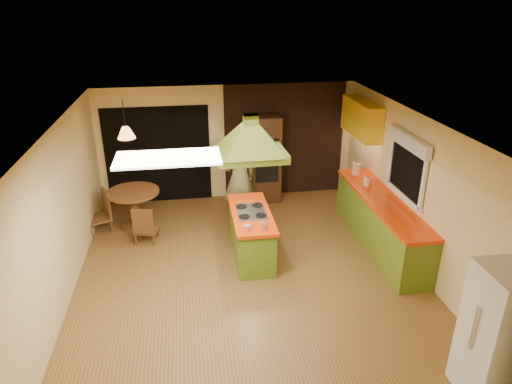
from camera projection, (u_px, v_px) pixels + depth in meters
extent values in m
plane|color=brown|center=(250.00, 275.00, 7.43)|extent=(6.50, 6.50, 0.00)
plane|color=#F6E7B0|center=(228.00, 143.00, 9.88)|extent=(5.50, 0.00, 5.50)
plane|color=#F6E7B0|center=(302.00, 361.00, 3.99)|extent=(5.50, 0.00, 5.50)
plane|color=#F6E7B0|center=(60.00, 218.00, 6.54)|extent=(0.00, 6.50, 6.50)
plane|color=#F6E7B0|center=(418.00, 194.00, 7.33)|extent=(0.00, 6.50, 6.50)
plane|color=silver|center=(249.00, 126.00, 6.44)|extent=(6.50, 6.50, 0.00)
cube|color=#381E14|center=(284.00, 140.00, 10.04)|extent=(2.64, 0.03, 2.50)
cube|color=black|center=(158.00, 155.00, 9.73)|extent=(2.20, 0.03, 2.10)
cube|color=olive|center=(380.00, 224.00, 8.16)|extent=(0.58, 3.00, 0.86)
cube|color=#E53807|center=(383.00, 201.00, 7.97)|extent=(0.62, 3.05, 0.06)
cube|color=yellow|center=(361.00, 119.00, 9.02)|extent=(0.34, 1.40, 0.70)
cube|color=black|center=(407.00, 168.00, 7.57)|extent=(0.03, 1.16, 0.96)
cube|color=white|center=(408.00, 141.00, 7.38)|extent=(0.10, 1.35, 0.22)
cube|color=white|center=(168.00, 158.00, 5.20)|extent=(1.20, 0.60, 0.03)
cube|color=#5C7D1F|center=(251.00, 235.00, 7.87)|extent=(0.62, 1.58, 0.77)
cube|color=#D93A07|center=(251.00, 214.00, 7.70)|extent=(0.67, 1.65, 0.06)
cube|color=silver|center=(251.00, 212.00, 7.69)|extent=(0.48, 0.69, 0.02)
cube|color=olive|center=(251.00, 155.00, 7.29)|extent=(1.13, 0.83, 0.13)
pyramid|color=olive|center=(251.00, 123.00, 7.08)|extent=(1.13, 0.83, 0.45)
cube|color=olive|center=(251.00, 119.00, 7.05)|extent=(0.22, 0.22, 0.13)
imported|color=brown|center=(239.00, 178.00, 8.68)|extent=(0.85, 0.72, 1.97)
cube|color=white|center=(502.00, 335.00, 4.92)|extent=(0.69, 0.65, 1.64)
cube|color=#472A17|center=(265.00, 159.00, 9.84)|extent=(0.64, 0.60, 1.90)
cube|color=black|center=(267.00, 150.00, 9.45)|extent=(0.49, 0.03, 0.45)
cube|color=black|center=(267.00, 172.00, 9.65)|extent=(0.49, 0.03, 0.45)
cylinder|color=brown|center=(133.00, 192.00, 8.75)|extent=(0.99, 0.99, 0.05)
cylinder|color=brown|center=(135.00, 208.00, 8.88)|extent=(0.14, 0.14, 0.70)
cylinder|color=brown|center=(137.00, 224.00, 9.02)|extent=(0.56, 0.56, 0.05)
cone|color=#FF9E3F|center=(126.00, 133.00, 8.28)|extent=(0.41, 0.41, 0.21)
cylinder|color=beige|center=(356.00, 169.00, 9.02)|extent=(0.21, 0.21, 0.23)
cylinder|color=beige|center=(367.00, 182.00, 8.48)|extent=(0.16, 0.16, 0.17)
cylinder|color=beige|center=(366.00, 181.00, 8.53)|extent=(0.14, 0.14, 0.15)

